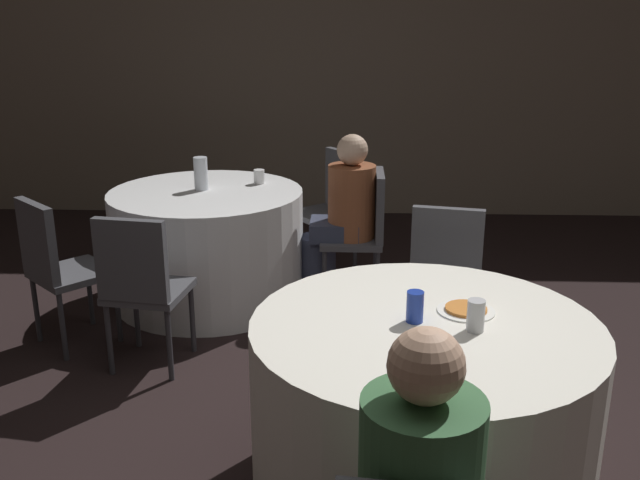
{
  "coord_description": "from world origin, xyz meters",
  "views": [
    {
      "loc": [
        -0.21,
        -2.62,
        1.89
      ],
      "look_at": [
        -0.33,
        0.56,
        0.85
      ],
      "focal_mm": 40.0,
      "sensor_mm": 36.0,
      "label": 1
    }
  ],
  "objects_px": {
    "pizza_plate_near": "(466,310)",
    "chair_far_south": "(140,280)",
    "table_near": "(422,410)",
    "bottle_far": "(201,174)",
    "soda_can_blue": "(415,307)",
    "chair_far_east": "(365,225)",
    "chair_near_north": "(444,277)",
    "chair_far_northeast": "(334,199)",
    "soda_can_silver": "(476,316)",
    "table_far": "(208,245)",
    "person_floral_shirt": "(340,220)",
    "chair_far_southwest": "(55,261)"
  },
  "relations": [
    {
      "from": "soda_can_blue",
      "to": "chair_far_east",
      "type": "bearing_deg",
      "value": 94.0
    },
    {
      "from": "chair_far_east",
      "to": "chair_far_southwest",
      "type": "height_order",
      "value": "same"
    },
    {
      "from": "soda_can_blue",
      "to": "bottle_far",
      "type": "bearing_deg",
      "value": 121.07
    },
    {
      "from": "chair_far_northeast",
      "to": "chair_far_south",
      "type": "bearing_deg",
      "value": 111.74
    },
    {
      "from": "pizza_plate_near",
      "to": "chair_far_east",
      "type": "bearing_deg",
      "value": 100.58
    },
    {
      "from": "soda_can_silver",
      "to": "bottle_far",
      "type": "relative_size",
      "value": 0.56
    },
    {
      "from": "table_far",
      "to": "soda_can_silver",
      "type": "xyz_separation_m",
      "value": [
        1.4,
        -2.06,
        0.44
      ]
    },
    {
      "from": "chair_far_south",
      "to": "soda_can_silver",
      "type": "height_order",
      "value": "chair_far_south"
    },
    {
      "from": "table_far",
      "to": "soda_can_blue",
      "type": "relative_size",
      "value": 10.41
    },
    {
      "from": "chair_near_north",
      "to": "chair_far_northeast",
      "type": "bearing_deg",
      "value": -57.21
    },
    {
      "from": "pizza_plate_near",
      "to": "soda_can_silver",
      "type": "bearing_deg",
      "value": -88.31
    },
    {
      "from": "table_near",
      "to": "bottle_far",
      "type": "xyz_separation_m",
      "value": [
        -1.26,
        2.04,
        0.48
      ]
    },
    {
      "from": "person_floral_shirt",
      "to": "table_near",
      "type": "bearing_deg",
      "value": -169.71
    },
    {
      "from": "chair_far_south",
      "to": "person_floral_shirt",
      "type": "xyz_separation_m",
      "value": [
        1.03,
        1.03,
        0.03
      ]
    },
    {
      "from": "chair_far_northeast",
      "to": "soda_can_blue",
      "type": "bearing_deg",
      "value": 149.84
    },
    {
      "from": "table_far",
      "to": "person_floral_shirt",
      "type": "xyz_separation_m",
      "value": [
        0.88,
        -0.01,
        0.19
      ]
    },
    {
      "from": "table_far",
      "to": "chair_near_north",
      "type": "relative_size",
      "value": 1.43
    },
    {
      "from": "table_near",
      "to": "person_floral_shirt",
      "type": "height_order",
      "value": "person_floral_shirt"
    },
    {
      "from": "chair_far_northeast",
      "to": "soda_can_silver",
      "type": "bearing_deg",
      "value": 154.1
    },
    {
      "from": "table_near",
      "to": "chair_far_southwest",
      "type": "distance_m",
      "value": 2.31
    },
    {
      "from": "chair_near_north",
      "to": "chair_far_south",
      "type": "xyz_separation_m",
      "value": [
        -1.6,
        -0.1,
        0.0
      ]
    },
    {
      "from": "chair_far_northeast",
      "to": "chair_near_north",
      "type": "bearing_deg",
      "value": 163.4
    },
    {
      "from": "soda_can_silver",
      "to": "soda_can_blue",
      "type": "relative_size",
      "value": 1.0
    },
    {
      "from": "chair_far_south",
      "to": "chair_far_east",
      "type": "bearing_deg",
      "value": 49.11
    },
    {
      "from": "chair_far_northeast",
      "to": "table_near",
      "type": "bearing_deg",
      "value": 150.69
    },
    {
      "from": "chair_far_east",
      "to": "bottle_far",
      "type": "distance_m",
      "value": 1.13
    },
    {
      "from": "table_near",
      "to": "soda_can_silver",
      "type": "height_order",
      "value": "soda_can_silver"
    },
    {
      "from": "table_far",
      "to": "chair_near_north",
      "type": "bearing_deg",
      "value": -32.95
    },
    {
      "from": "chair_far_southwest",
      "to": "bottle_far",
      "type": "bearing_deg",
      "value": 92.79
    },
    {
      "from": "pizza_plate_near",
      "to": "soda_can_silver",
      "type": "height_order",
      "value": "soda_can_silver"
    },
    {
      "from": "chair_far_northeast",
      "to": "person_floral_shirt",
      "type": "distance_m",
      "value": 0.65
    },
    {
      "from": "chair_near_north",
      "to": "table_near",
      "type": "bearing_deg",
      "value": 90.0
    },
    {
      "from": "chair_near_north",
      "to": "chair_far_southwest",
      "type": "bearing_deg",
      "value": 6.88
    },
    {
      "from": "chair_far_south",
      "to": "chair_far_east",
      "type": "relative_size",
      "value": 1.0
    },
    {
      "from": "soda_can_blue",
      "to": "table_near",
      "type": "bearing_deg",
      "value": -24.01
    },
    {
      "from": "chair_far_northeast",
      "to": "pizza_plate_near",
      "type": "relative_size",
      "value": 3.88
    },
    {
      "from": "table_near",
      "to": "chair_near_north",
      "type": "bearing_deg",
      "value": 78.57
    },
    {
      "from": "chair_far_south",
      "to": "chair_far_southwest",
      "type": "distance_m",
      "value": 0.62
    },
    {
      "from": "chair_far_northeast",
      "to": "pizza_plate_near",
      "type": "xyz_separation_m",
      "value": [
        0.57,
        -2.53,
        0.23
      ]
    },
    {
      "from": "soda_can_silver",
      "to": "chair_far_south",
      "type": "bearing_deg",
      "value": 146.8
    },
    {
      "from": "chair_near_north",
      "to": "bottle_far",
      "type": "height_order",
      "value": "bottle_far"
    },
    {
      "from": "table_near",
      "to": "pizza_plate_near",
      "type": "distance_m",
      "value": 0.43
    },
    {
      "from": "pizza_plate_near",
      "to": "soda_can_blue",
      "type": "relative_size",
      "value": 1.87
    },
    {
      "from": "soda_can_blue",
      "to": "table_far",
      "type": "bearing_deg",
      "value": 120.89
    },
    {
      "from": "chair_near_north",
      "to": "person_floral_shirt",
      "type": "bearing_deg",
      "value": -47.3
    },
    {
      "from": "soda_can_silver",
      "to": "table_far",
      "type": "bearing_deg",
      "value": 124.31
    },
    {
      "from": "pizza_plate_near",
      "to": "chair_far_south",
      "type": "bearing_deg",
      "value": 151.46
    },
    {
      "from": "soda_can_silver",
      "to": "bottle_far",
      "type": "xyz_separation_m",
      "value": [
        -1.44,
        2.1,
        0.05
      ]
    },
    {
      "from": "chair_far_south",
      "to": "person_floral_shirt",
      "type": "height_order",
      "value": "person_floral_shirt"
    },
    {
      "from": "table_near",
      "to": "table_far",
      "type": "relative_size",
      "value": 1.06
    }
  ]
}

